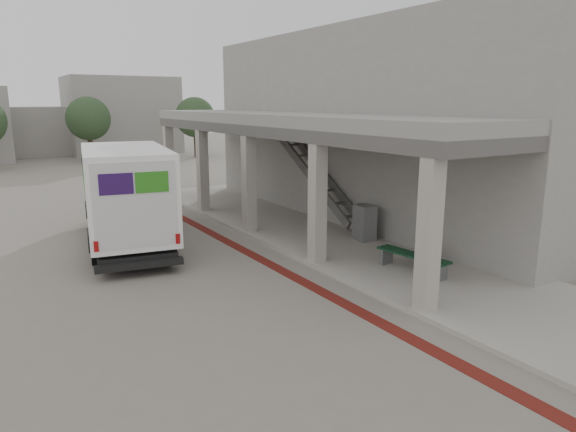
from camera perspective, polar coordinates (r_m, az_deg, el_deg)
ground at (r=12.86m, az=-3.28°, el=-7.49°), size 120.00×120.00×0.00m
bike_lane_stripe at (r=14.98m, az=-3.57°, el=-4.54°), size 0.35×40.00×0.01m
sidewalk at (r=15.06m, az=10.26°, el=-4.41°), size 4.40×28.00×0.12m
transit_building at (r=19.69m, az=8.03°, el=9.52°), size 7.60×17.00×7.00m
distant_backdrop at (r=46.64m, az=-28.56°, el=8.98°), size 28.00×10.00×6.50m
tree_mid at (r=41.39m, az=-21.31°, el=10.03°), size 3.20×3.20×4.80m
tree_right at (r=42.66m, az=-10.28°, el=10.73°), size 3.20×3.20×4.80m
fedex_truck at (r=16.77m, az=-17.68°, el=2.53°), size 3.41×7.55×3.11m
bench at (r=13.58m, az=13.68°, el=-4.67°), size 0.69×2.10×0.48m
bollard_near at (r=14.27m, az=15.06°, el=-4.07°), size 0.41×0.41×0.61m
bollard_far at (r=14.41m, az=3.05°, el=-3.61°), size 0.37×0.37×0.55m
utility_cabinet at (r=16.39m, az=8.51°, el=-0.73°), size 0.57×0.72×1.11m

